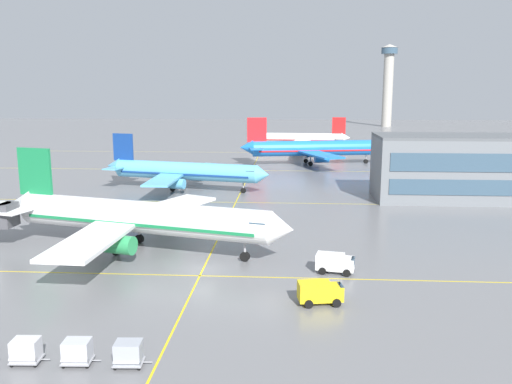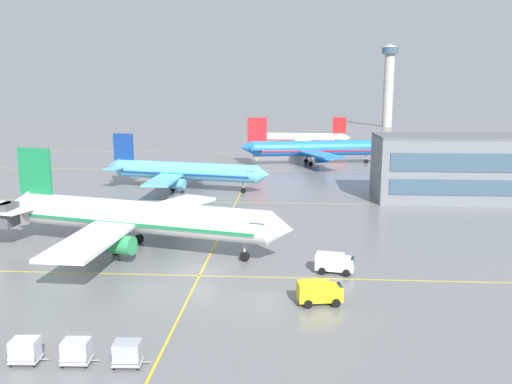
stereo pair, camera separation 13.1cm
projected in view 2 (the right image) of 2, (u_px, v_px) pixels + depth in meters
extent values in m
plane|color=slate|center=(202.00, 270.00, 59.29)|extent=(600.00, 600.00, 0.00)
cylinder|color=white|center=(141.00, 217.00, 65.59)|extent=(33.11, 12.31, 3.94)
cone|color=white|center=(282.00, 229.00, 59.96)|extent=(3.60, 4.43, 3.86)
cone|color=white|center=(21.00, 204.00, 71.23)|extent=(4.17, 4.47, 3.75)
cube|color=#197F47|center=(35.00, 172.00, 69.54)|extent=(4.91, 1.64, 6.23)
cube|color=white|center=(17.00, 210.00, 67.65)|extent=(4.59, 6.07, 0.25)
cube|color=white|center=(50.00, 200.00, 73.45)|extent=(4.59, 6.07, 0.25)
cube|color=white|center=(91.00, 240.00, 57.82)|extent=(6.16, 15.81, 0.42)
cube|color=white|center=(168.00, 207.00, 74.24)|extent=(11.84, 16.33, 0.42)
cylinder|color=#2D9956|center=(119.00, 245.00, 60.87)|extent=(3.97, 3.01, 2.18)
cylinder|color=#2D9956|center=(164.00, 223.00, 70.92)|extent=(3.97, 3.01, 2.18)
cube|color=#385166|center=(262.00, 222.00, 60.60)|extent=(2.73, 3.99, 0.73)
cube|color=#197F47|center=(142.00, 221.00, 65.68)|extent=(30.56, 11.67, 0.37)
cylinder|color=#99999E|center=(245.00, 247.00, 61.84)|extent=(0.29, 0.29, 1.71)
cylinder|color=black|center=(245.00, 257.00, 62.06)|extent=(1.22, 0.74, 1.14)
cylinder|color=#99999E|center=(115.00, 241.00, 64.21)|extent=(0.29, 0.29, 1.71)
cylinder|color=black|center=(116.00, 250.00, 64.42)|extent=(1.22, 0.74, 1.14)
cylinder|color=#99999E|center=(139.00, 230.00, 69.23)|extent=(0.29, 0.29, 1.71)
cylinder|color=black|center=(139.00, 239.00, 69.45)|extent=(1.22, 0.74, 1.14)
cylinder|color=#5BB7E5|center=(186.00, 171.00, 105.71)|extent=(29.48, 10.05, 3.50)
cone|color=#5BB7E5|center=(263.00, 175.00, 101.19)|extent=(3.10, 3.88, 3.43)
cone|color=#5BB7E5|center=(114.00, 166.00, 110.25)|extent=(3.62, 3.90, 3.32)
cube|color=navy|center=(123.00, 147.00, 108.82)|extent=(4.38, 1.32, 5.52)
cube|color=#5BB7E5|center=(115.00, 168.00, 107.10)|extent=(3.95, 5.33, 0.22)
cube|color=#5BB7E5|center=(129.00, 164.00, 112.29)|extent=(3.95, 5.33, 0.22)
cube|color=#5BB7E5|center=(164.00, 180.00, 98.73)|extent=(5.04, 13.89, 0.37)
cube|color=#5BB7E5|center=(197.00, 168.00, 113.43)|extent=(10.18, 14.53, 0.37)
cylinder|color=#5BB7E5|center=(177.00, 184.00, 101.49)|extent=(3.48, 2.59, 1.93)
cylinder|color=#5BB7E5|center=(197.00, 176.00, 110.49)|extent=(3.48, 2.59, 1.93)
cube|color=#385166|center=(252.00, 171.00, 101.69)|extent=(2.34, 3.51, 0.64)
cube|color=navy|center=(186.00, 173.00, 105.79)|extent=(27.19, 9.55, 0.33)
cylinder|color=#99999E|center=(243.00, 185.00, 102.74)|extent=(0.26, 0.26, 1.52)
cylinder|color=black|center=(243.00, 190.00, 102.93)|extent=(1.08, 0.63, 1.01)
cylinder|color=#99999E|center=(173.00, 184.00, 104.41)|extent=(0.26, 0.26, 1.52)
cylinder|color=black|center=(173.00, 189.00, 104.61)|extent=(1.08, 0.63, 1.01)
cylinder|color=#99999E|center=(183.00, 180.00, 108.91)|extent=(0.26, 0.26, 1.52)
cylinder|color=black|center=(183.00, 185.00, 109.10)|extent=(1.08, 0.63, 1.01)
cylinder|color=blue|center=(317.00, 148.00, 141.40)|extent=(34.04, 10.22, 4.02)
cone|color=blue|center=(383.00, 147.00, 143.55)|extent=(3.43, 4.38, 3.94)
cone|color=blue|center=(247.00, 147.00, 139.13)|extent=(4.04, 4.38, 3.82)
cube|color=red|center=(257.00, 130.00, 138.59)|extent=(5.06, 1.31, 6.35)
cube|color=blue|center=(257.00, 149.00, 136.30)|extent=(4.35, 6.04, 0.25)
cube|color=blue|center=(254.00, 146.00, 142.49)|extent=(4.35, 6.04, 0.25)
cube|color=blue|center=(321.00, 155.00, 132.63)|extent=(11.20, 16.77, 0.42)
cube|color=blue|center=(305.00, 147.00, 150.17)|extent=(5.87, 16.00, 0.42)
cylinder|color=blue|center=(322.00, 158.00, 136.44)|extent=(3.95, 2.85, 2.22)
cylinder|color=blue|center=(313.00, 153.00, 147.17)|extent=(3.95, 2.85, 2.22)
cube|color=#385166|center=(374.00, 145.00, 143.16)|extent=(2.56, 3.99, 0.74)
cube|color=red|center=(316.00, 150.00, 141.50)|extent=(31.38, 9.76, 0.38)
cylinder|color=#99999E|center=(366.00, 157.00, 143.51)|extent=(0.30, 0.30, 1.75)
cylinder|color=black|center=(366.00, 161.00, 143.73)|extent=(1.23, 0.68, 1.16)
cylinder|color=#99999E|center=(311.00, 159.00, 138.96)|extent=(0.30, 0.30, 1.75)
cylinder|color=black|center=(311.00, 164.00, 139.18)|extent=(1.23, 0.68, 1.16)
cylinder|color=#99999E|center=(306.00, 157.00, 144.33)|extent=(0.30, 0.30, 1.75)
cylinder|color=black|center=(306.00, 161.00, 144.55)|extent=(1.23, 0.68, 1.16)
cylinder|color=white|center=(297.00, 138.00, 176.49)|extent=(29.17, 5.31, 3.45)
cone|color=white|center=(251.00, 138.00, 178.50)|extent=(2.57, 3.52, 3.38)
cone|color=white|center=(346.00, 138.00, 174.37)|extent=(3.11, 3.45, 3.27)
cube|color=red|center=(339.00, 126.00, 173.94)|extent=(4.36, 0.61, 5.44)
cube|color=white|center=(340.00, 137.00, 177.27)|extent=(3.20, 4.89, 0.22)
cube|color=white|center=(341.00, 138.00, 171.97)|extent=(3.20, 4.89, 0.22)
cube|color=white|center=(301.00, 138.00, 183.98)|extent=(6.63, 14.14, 0.36)
cube|color=white|center=(299.00, 142.00, 168.97)|extent=(8.22, 14.37, 0.36)
cylinder|color=#4C4C51|center=(298.00, 142.00, 181.43)|extent=(3.20, 2.10, 1.90)
cylinder|color=#4C4C51|center=(296.00, 145.00, 172.25)|extent=(3.20, 2.10, 1.90)
cube|color=#385166|center=(257.00, 136.00, 178.13)|extent=(1.83, 3.27, 0.63)
cube|color=red|center=(297.00, 140.00, 176.57)|extent=(26.86, 5.20, 0.33)
cylinder|color=#99999E|center=(262.00, 145.00, 178.42)|extent=(0.25, 0.25, 1.50)
cylinder|color=black|center=(262.00, 147.00, 178.61)|extent=(1.02, 0.47, 1.00)
cylinder|color=#99999E|center=(303.00, 144.00, 178.97)|extent=(0.25, 0.25, 1.50)
cylinder|color=black|center=(303.00, 147.00, 179.16)|extent=(1.02, 0.47, 1.00)
cylinder|color=#99999E|center=(302.00, 146.00, 174.38)|extent=(0.25, 0.25, 1.50)
cylinder|color=black|center=(302.00, 149.00, 174.57)|extent=(1.02, 0.47, 1.00)
cube|color=yellow|center=(199.00, 276.00, 57.33)|extent=(153.00, 0.20, 0.01)
cube|color=yellow|center=(236.00, 202.00, 94.45)|extent=(153.00, 0.20, 0.01)
cube|color=yellow|center=(252.00, 170.00, 131.57)|extent=(153.00, 0.20, 0.01)
cube|color=yellow|center=(260.00, 153.00, 168.69)|extent=(153.00, 0.20, 0.01)
cube|color=yellow|center=(245.00, 184.00, 113.01)|extent=(0.20, 166.71, 0.01)
cube|color=yellow|center=(314.00, 291.00, 49.58)|extent=(3.26, 2.35, 1.70)
cube|color=yellow|center=(334.00, 292.00, 49.78)|extent=(1.57, 1.98, 1.40)
cube|color=#385166|center=(340.00, 288.00, 49.76)|extent=(0.61, 1.64, 0.70)
cylinder|color=black|center=(336.00, 303.00, 48.98)|extent=(0.83, 0.40, 0.80)
cylinder|color=black|center=(331.00, 295.00, 50.84)|extent=(0.83, 0.40, 0.80)
cylinder|color=black|center=(308.00, 304.00, 48.75)|extent=(0.83, 0.40, 0.80)
cylinder|color=black|center=(304.00, 296.00, 50.61)|extent=(0.83, 0.40, 0.80)
cube|color=white|center=(330.00, 261.00, 58.17)|extent=(3.31, 2.44, 1.70)
cube|color=white|center=(348.00, 264.00, 57.71)|extent=(1.62, 2.02, 1.40)
cube|color=#385166|center=(353.00, 261.00, 57.52)|extent=(0.66, 1.64, 0.70)
cylinder|color=black|center=(346.00, 273.00, 56.95)|extent=(0.84, 0.43, 0.80)
cylinder|color=black|center=(348.00, 268.00, 58.76)|extent=(0.84, 0.43, 0.80)
cylinder|color=black|center=(322.00, 271.00, 57.61)|extent=(0.84, 0.43, 0.80)
cylinder|color=black|center=(324.00, 266.00, 59.41)|extent=(0.84, 0.43, 0.80)
cube|color=#99999E|center=(26.00, 359.00, 39.03)|extent=(2.18, 1.71, 0.12)
cube|color=silver|center=(25.00, 349.00, 38.88)|extent=(1.97, 1.54, 1.50)
cube|color=silver|center=(22.00, 360.00, 38.39)|extent=(1.93, 0.66, 0.57)
cylinder|color=#99999E|center=(44.00, 359.00, 39.01)|extent=(0.70, 0.12, 0.08)
cylinder|color=black|center=(34.00, 366.00, 38.45)|extent=(0.24, 0.11, 0.24)
cylinder|color=black|center=(41.00, 357.00, 39.66)|extent=(0.24, 0.11, 0.24)
cylinder|color=black|center=(11.00, 366.00, 38.47)|extent=(0.24, 0.11, 0.24)
cylinder|color=black|center=(18.00, 357.00, 39.69)|extent=(0.24, 0.11, 0.24)
cube|color=#99999E|center=(77.00, 360.00, 38.88)|extent=(2.18, 1.71, 0.12)
cube|color=silver|center=(76.00, 350.00, 38.72)|extent=(1.97, 1.54, 1.50)
cube|color=silver|center=(74.00, 361.00, 38.24)|extent=(1.93, 0.66, 0.57)
cylinder|color=#99999E|center=(95.00, 360.00, 38.86)|extent=(0.70, 0.12, 0.08)
cylinder|color=black|center=(86.00, 367.00, 38.29)|extent=(0.24, 0.11, 0.24)
cylinder|color=black|center=(91.00, 358.00, 39.51)|extent=(0.24, 0.11, 0.24)
cylinder|color=black|center=(62.00, 367.00, 38.31)|extent=(0.24, 0.11, 0.24)
cylinder|color=black|center=(69.00, 358.00, 39.53)|extent=(0.24, 0.11, 0.24)
cube|color=#99999E|center=(128.00, 362.00, 38.63)|extent=(2.18, 1.71, 0.12)
cube|color=#9EA3AD|center=(127.00, 352.00, 38.47)|extent=(1.97, 1.54, 1.50)
cube|color=#9EA3AD|center=(126.00, 363.00, 37.98)|extent=(1.93, 0.66, 0.57)
cylinder|color=#99999E|center=(147.00, 362.00, 38.61)|extent=(0.70, 0.12, 0.08)
cylinder|color=black|center=(138.00, 369.00, 38.04)|extent=(0.24, 0.11, 0.24)
cylinder|color=black|center=(142.00, 360.00, 39.26)|extent=(0.24, 0.11, 0.24)
cylinder|color=black|center=(114.00, 368.00, 38.06)|extent=(0.24, 0.11, 0.24)
cylinder|color=black|center=(119.00, 360.00, 39.28)|extent=(0.24, 0.11, 0.24)
cube|color=#47474C|center=(7.00, 215.00, 67.36)|extent=(1.71, 3.03, 2.97)
cylinder|color=#ADA89E|center=(388.00, 91.00, 282.12)|extent=(5.20, 5.20, 37.78)
cylinder|color=#385166|center=(390.00, 51.00, 278.23)|extent=(8.40, 8.40, 3.20)
cone|color=#ADA89E|center=(390.00, 46.00, 277.76)|extent=(8.82, 8.82, 1.80)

